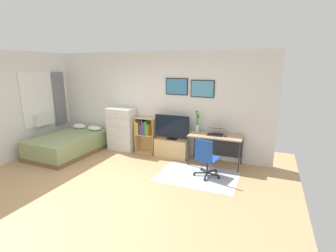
# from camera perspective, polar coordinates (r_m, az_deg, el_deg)

# --- Properties ---
(ground_plane) EXTENTS (7.20, 7.20, 0.00)m
(ground_plane) POSITION_cam_1_polar(r_m,az_deg,el_deg) (5.13, -14.77, -13.89)
(ground_plane) COLOR tan
(wall_back_with_posters) EXTENTS (6.12, 0.09, 2.70)m
(wall_back_with_posters) POSITION_cam_1_polar(r_m,az_deg,el_deg) (6.71, -2.87, 5.27)
(wall_back_with_posters) COLOR silver
(wall_back_with_posters) RESTS_ON ground_plane
(area_rug) EXTENTS (1.70, 1.20, 0.01)m
(area_rug) POSITION_cam_1_polar(r_m,az_deg,el_deg) (5.54, 6.80, -11.32)
(area_rug) COLOR #B2B7BC
(area_rug) RESTS_ON ground_plane
(bed) EXTENTS (1.36, 2.03, 0.64)m
(bed) POSITION_cam_1_polar(r_m,az_deg,el_deg) (7.30, -21.78, -3.84)
(bed) COLOR brown
(bed) RESTS_ON ground_plane
(dresser) EXTENTS (0.75, 0.46, 1.20)m
(dresser) POSITION_cam_1_polar(r_m,az_deg,el_deg) (7.07, -10.58, -0.76)
(dresser) COLOR silver
(dresser) RESTS_ON ground_plane
(bookshelf) EXTENTS (0.55, 0.30, 0.98)m
(bookshelf) POSITION_cam_1_polar(r_m,az_deg,el_deg) (6.79, -5.38, -1.32)
(bookshelf) COLOR tan
(bookshelf) RESTS_ON ground_plane
(tv_stand) EXTENTS (0.87, 0.41, 0.49)m
(tv_stand) POSITION_cam_1_polar(r_m,az_deg,el_deg) (6.51, 0.95, -5.05)
(tv_stand) COLOR tan
(tv_stand) RESTS_ON ground_plane
(television) EXTENTS (0.92, 0.16, 0.63)m
(television) POSITION_cam_1_polar(r_m,az_deg,el_deg) (6.34, 0.89, -0.30)
(television) COLOR black
(television) RESTS_ON tv_stand
(desk) EXTENTS (1.24, 0.59, 0.74)m
(desk) POSITION_cam_1_polar(r_m,az_deg,el_deg) (6.09, 11.01, -3.10)
(desk) COLOR tan
(desk) RESTS_ON ground_plane
(office_chair) EXTENTS (0.58, 0.57, 0.86)m
(office_chair) POSITION_cam_1_polar(r_m,az_deg,el_deg) (5.35, 8.66, -7.06)
(office_chair) COLOR #232326
(office_chair) RESTS_ON ground_plane
(laptop) EXTENTS (0.38, 0.40, 0.16)m
(laptop) POSITION_cam_1_polar(r_m,az_deg,el_deg) (6.02, 10.94, -1.33)
(laptop) COLOR #333338
(laptop) RESTS_ON desk
(computer_mouse) EXTENTS (0.06, 0.10, 0.03)m
(computer_mouse) POSITION_cam_1_polar(r_m,az_deg,el_deg) (5.88, 13.08, -2.26)
(computer_mouse) COLOR #262628
(computer_mouse) RESTS_ON desk
(bamboo_vase) EXTENTS (0.10, 0.10, 0.53)m
(bamboo_vase) POSITION_cam_1_polar(r_m,az_deg,el_deg) (6.20, 6.78, 0.86)
(bamboo_vase) COLOR silver
(bamboo_vase) RESTS_ON desk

